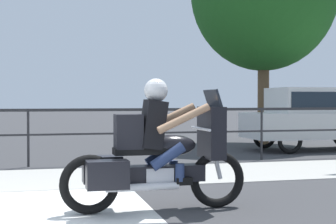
% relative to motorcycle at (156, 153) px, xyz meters
% --- Properties ---
extents(sidewalk_band, '(44.00, 2.40, 0.01)m').
position_rel_motorcycle_xyz_m(sidewalk_band, '(-1.59, 2.94, -0.71)').
color(sidewalk_band, '#A8A59E').
rests_on(sidewalk_band, ground).
extents(fence_railing, '(36.00, 0.05, 1.18)m').
position_rel_motorcycle_xyz_m(fence_railing, '(-1.59, 4.65, 0.22)').
color(fence_railing, '#232326').
rests_on(fence_railing, ground).
extents(motorcycle, '(2.31, 0.76, 1.62)m').
position_rel_motorcycle_xyz_m(motorcycle, '(0.00, 0.00, 0.00)').
color(motorcycle, black).
rests_on(motorcycle, ground).
extents(parked_car, '(3.97, 1.64, 1.68)m').
position_rel_motorcycle_xyz_m(parked_car, '(5.85, 6.35, 0.23)').
color(parked_car, silver).
rests_on(parked_car, ground).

